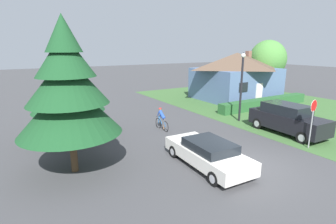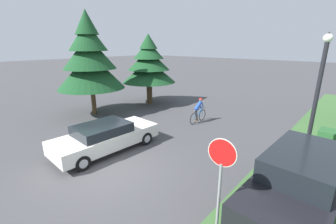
% 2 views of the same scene
% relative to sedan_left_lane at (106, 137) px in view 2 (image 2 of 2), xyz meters
% --- Properties ---
extents(ground_plane, '(140.00, 140.00, 0.00)m').
position_rel_sedan_left_lane_xyz_m(ground_plane, '(1.54, -0.98, -0.66)').
color(ground_plane, '#424244').
extents(sedan_left_lane, '(2.06, 4.79, 1.28)m').
position_rel_sedan_left_lane_xyz_m(sedan_left_lane, '(0.00, 0.00, 0.00)').
color(sedan_left_lane, silver).
rests_on(sedan_left_lane, ground).
extents(cyclist, '(0.44, 1.69, 1.50)m').
position_rel_sedan_left_lane_xyz_m(cyclist, '(0.97, 5.98, 0.05)').
color(cyclist, black).
rests_on(cyclist, ground).
extents(parked_suv_right, '(2.06, 4.96, 1.92)m').
position_rel_sedan_left_lane_xyz_m(parked_suv_right, '(7.48, 1.15, 0.31)').
color(parked_suv_right, black).
rests_on(parked_suv_right, ground).
extents(stop_sign, '(0.66, 0.09, 2.73)m').
position_rel_sedan_left_lane_xyz_m(stop_sign, '(6.27, -1.11, 1.24)').
color(stop_sign, gray).
rests_on(stop_sign, ground).
extents(street_lamp, '(0.32, 0.32, 5.08)m').
position_rel_sedan_left_lane_xyz_m(street_lamp, '(7.04, 4.83, 2.32)').
color(street_lamp, black).
rests_on(street_lamp, ground).
extents(conifer_tall_near, '(4.34, 4.34, 6.74)m').
position_rel_sedan_left_lane_xyz_m(conifer_tall_near, '(-5.42, 2.70, 3.05)').
color(conifer_tall_near, '#4C3823').
rests_on(conifer_tall_near, ground).
extents(conifer_tall_far, '(4.18, 4.18, 5.43)m').
position_rel_sedan_left_lane_xyz_m(conifer_tall_far, '(-4.65, 7.29, 2.50)').
color(conifer_tall_far, '#4C3823').
rests_on(conifer_tall_far, ground).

